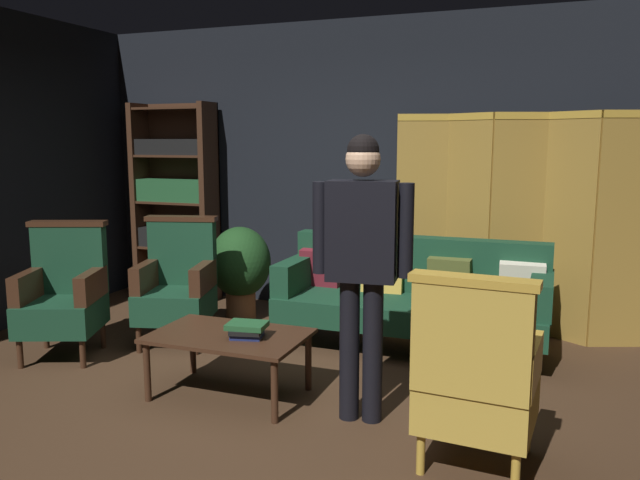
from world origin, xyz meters
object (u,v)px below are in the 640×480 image
(armchair_gilt_accent, at_px, (476,377))
(book_green_cloth, at_px, (247,325))
(bookshelf, at_px, (176,199))
(standing_figure, at_px, (362,252))
(coffee_table, at_px, (229,341))
(book_black_cloth, at_px, (247,330))
(armchair_wing_left, at_px, (177,285))
(folding_screen, at_px, (516,221))
(potted_plant, at_px, (240,266))
(velvet_couch, at_px, (413,292))
(book_navy_cloth, at_px, (247,335))
(armchair_wing_right, at_px, (64,294))

(armchair_gilt_accent, relative_size, book_green_cloth, 4.24)
(bookshelf, bearing_deg, standing_figure, -38.75)
(coffee_table, distance_m, book_black_cloth, 0.18)
(armchair_gilt_accent, bearing_deg, armchair_wing_left, 154.49)
(folding_screen, bearing_deg, armchair_wing_left, -154.39)
(potted_plant, xyz_separation_m, book_black_cloth, (0.94, -1.69, -0.04))
(velvet_couch, height_order, book_green_cloth, velvet_couch)
(folding_screen, distance_m, standing_figure, 2.23)
(bookshelf, relative_size, velvet_couch, 0.97)
(velvet_couch, distance_m, book_green_cloth, 1.61)
(velvet_couch, bearing_deg, standing_figure, -89.79)
(armchair_gilt_accent, height_order, potted_plant, armchair_gilt_accent)
(bookshelf, xyz_separation_m, book_navy_cloth, (1.94, -2.16, -0.62))
(armchair_wing_left, bearing_deg, bookshelf, 123.30)
(armchair_gilt_accent, xyz_separation_m, book_navy_cloth, (-1.48, 0.36, -0.05))
(folding_screen, relative_size, standing_figure, 1.24)
(coffee_table, relative_size, book_black_cloth, 5.05)
(velvet_couch, relative_size, armchair_wing_right, 2.04)
(bookshelf, xyz_separation_m, book_black_cloth, (1.94, -2.16, -0.59))
(folding_screen, distance_m, book_green_cloth, 2.62)
(velvet_couch, distance_m, book_black_cloth, 1.61)
(coffee_table, relative_size, book_green_cloth, 4.07)
(velvet_couch, height_order, armchair_gilt_accent, armchair_gilt_accent)
(bookshelf, height_order, potted_plant, bookshelf)
(potted_plant, height_order, book_black_cloth, potted_plant)
(armchair_wing_right, relative_size, book_navy_cloth, 5.37)
(book_green_cloth, bearing_deg, folding_screen, 54.50)
(velvet_couch, xyz_separation_m, potted_plant, (-1.70, 0.27, 0.05))
(folding_screen, distance_m, armchair_wing_left, 2.90)
(potted_plant, distance_m, book_green_cloth, 1.93)
(folding_screen, height_order, bookshelf, bookshelf)
(armchair_gilt_accent, relative_size, armchair_wing_right, 1.00)
(armchair_wing_right, xyz_separation_m, standing_figure, (2.50, -0.29, 0.54))
(armchair_gilt_accent, distance_m, book_green_cloth, 1.52)
(book_black_cloth, relative_size, book_green_cloth, 0.81)
(bookshelf, height_order, book_navy_cloth, bookshelf)
(coffee_table, bearing_deg, armchair_wing_right, 170.99)
(armchair_wing_left, xyz_separation_m, potted_plant, (0.14, 0.83, 0.01))
(armchair_wing_right, xyz_separation_m, potted_plant, (0.79, 1.41, 0.01))
(velvet_couch, bearing_deg, book_navy_cloth, -118.16)
(potted_plant, bearing_deg, armchair_gilt_accent, -40.31)
(armchair_wing_left, distance_m, book_black_cloth, 1.38)
(book_black_cloth, distance_m, book_green_cloth, 0.03)
(book_navy_cloth, xyz_separation_m, book_black_cloth, (-0.00, 0.00, 0.03))
(book_navy_cloth, bearing_deg, bookshelf, 131.96)
(potted_plant, bearing_deg, velvet_couch, -8.90)
(velvet_couch, xyz_separation_m, book_green_cloth, (-0.76, -1.42, 0.04))
(armchair_gilt_accent, xyz_separation_m, book_green_cloth, (-1.48, 0.36, 0.01))
(coffee_table, bearing_deg, armchair_gilt_accent, -13.46)
(standing_figure, bearing_deg, bookshelf, 141.25)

